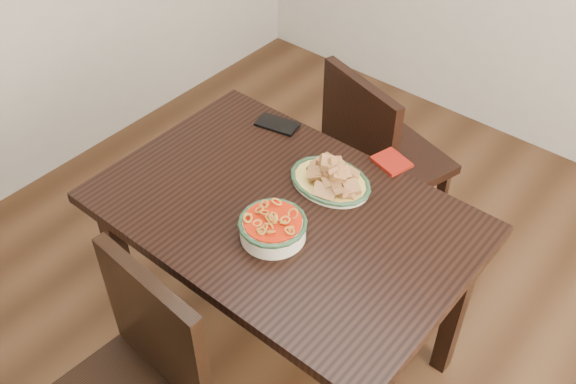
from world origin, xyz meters
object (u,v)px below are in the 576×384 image
Objects in this scene: chair_far at (376,155)px; chair_near at (134,384)px; noodle_bowl at (273,226)px; smartphone at (277,124)px; fish_plate at (331,174)px; dining_table at (284,231)px.

chair_near is at bearing 108.96° from chair_far.
noodle_bowl reaches higher than smartphone.
chair_near is 0.61m from noodle_bowl.
chair_near is 3.18× the size of fish_plate.
chair_far is 5.77× the size of smartphone.
fish_plate reaches higher than smartphone.
smartphone reaches higher than dining_table.
dining_table is 0.66m from chair_near.
chair_far is 1.33m from chair_near.
dining_table is at bearing 91.10° from chair_near.
chair_far is 0.86m from noodle_bowl.
chair_far reaches higher than noodle_bowl.
chair_near reaches higher than dining_table.
dining_table is 4.26× the size of fish_plate.
dining_table is 1.34× the size of chair_near.
chair_near is 4.21× the size of noodle_bowl.
fish_plate is (0.12, -0.50, 0.30)m from chair_far.
dining_table is at bearing 113.66° from chair_far.
dining_table is 0.46m from smartphone.
smartphone is (-0.35, 0.14, -0.04)m from fish_plate.
chair_near reaches higher than noodle_bowl.
fish_plate reaches higher than dining_table.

